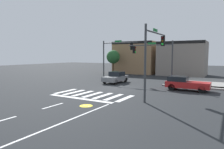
# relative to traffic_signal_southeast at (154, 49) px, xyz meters

# --- Properties ---
(ground_plane) EXTENTS (120.00, 120.00, 0.00)m
(ground_plane) POSITION_rel_traffic_signal_southeast_xyz_m (-5.45, 3.07, -4.24)
(ground_plane) COLOR #232628
(crosswalk_near) EXTENTS (7.41, 3.07, 0.01)m
(crosswalk_near) POSITION_rel_traffic_signal_southeast_xyz_m (-5.45, -1.43, -4.24)
(crosswalk_near) COLOR silver
(crosswalk_near) RESTS_ON ground_plane
(lane_markings) EXTENTS (6.80, 18.75, 0.01)m
(lane_markings) POSITION_rel_traffic_signal_southeast_xyz_m (-4.29, -8.36, -4.24)
(lane_markings) COLOR white
(lane_markings) RESTS_ON ground_plane
(bike_detector_marking) EXTENTS (0.98, 0.98, 0.01)m
(bike_detector_marking) POSITION_rel_traffic_signal_southeast_xyz_m (-3.35, -5.18, -4.24)
(bike_detector_marking) COLOR yellow
(bike_detector_marking) RESTS_ON ground_plane
(curb_corner_northeast) EXTENTS (10.00, 10.60, 0.15)m
(curb_corner_northeast) POSITION_rel_traffic_signal_southeast_xyz_m (3.04, 12.49, -4.17)
(curb_corner_northeast) COLOR gray
(curb_corner_northeast) RESTS_ON ground_plane
(storefront_row) EXTENTS (17.49, 6.39, 6.43)m
(storefront_row) POSITION_rel_traffic_signal_southeast_xyz_m (-6.54, 22.05, -1.07)
(storefront_row) COLOR #93704C
(storefront_row) RESTS_ON ground_plane
(traffic_signal_southeast) EXTENTS (0.32, 5.19, 6.16)m
(traffic_signal_southeast) POSITION_rel_traffic_signal_southeast_xyz_m (0.00, 0.00, 0.00)
(traffic_signal_southeast) COLOR #383A3D
(traffic_signal_southeast) RESTS_ON ground_plane
(traffic_signal_northeast) EXTENTS (5.97, 0.32, 5.53)m
(traffic_signal_northeast) POSITION_rel_traffic_signal_southeast_xyz_m (-2.74, 8.20, -0.40)
(traffic_signal_northeast) COLOR #383A3D
(traffic_signal_northeast) RESTS_ON ground_plane
(traffic_signal_northwest) EXTENTS (5.59, 0.32, 5.87)m
(traffic_signal_northwest) POSITION_rel_traffic_signal_southeast_xyz_m (-8.73, 8.75, -0.12)
(traffic_signal_northwest) COLOR #383A3D
(traffic_signal_northwest) RESTS_ON ground_plane
(car_red) EXTENTS (4.39, 1.83, 1.46)m
(car_red) POSITION_rel_traffic_signal_southeast_xyz_m (1.71, 5.50, -3.49)
(car_red) COLOR red
(car_red) RESTS_ON ground_plane
(car_gray) EXTENTS (1.90, 4.12, 1.51)m
(car_gray) POSITION_rel_traffic_signal_southeast_xyz_m (-7.62, 6.88, -3.50)
(car_gray) COLOR slate
(car_gray) RESTS_ON ground_plane
(roadside_tree) EXTENTS (2.59, 2.59, 4.69)m
(roadside_tree) POSITION_rel_traffic_signal_southeast_xyz_m (-13.95, 17.07, -0.88)
(roadside_tree) COLOR #4C3823
(roadside_tree) RESTS_ON ground_plane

